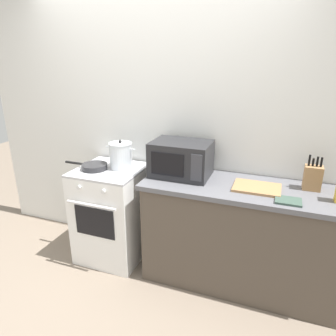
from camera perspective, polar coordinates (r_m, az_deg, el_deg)
The scene contains 11 objects.
ground_plane at distance 2.77m, azimuth -9.63°, elevation -23.52°, with size 10.00×10.00×0.00m, color #7A6B5B.
back_wall at distance 2.86m, azimuth 3.96°, elevation 6.91°, with size 4.40×0.10×2.50m, color silver.
lower_cabinet_right at distance 2.75m, azimuth 13.73°, elevation -12.63°, with size 1.64×0.56×0.88m, color #4C4238.
countertop_right at distance 2.53m, azimuth 14.57°, elevation -3.79°, with size 1.70×0.60×0.04m, color #59595E.
stove at distance 3.07m, azimuth -10.29°, elevation -8.23°, with size 0.60×0.64×0.92m.
stock_pot at distance 2.84m, azimuth -8.76°, elevation 2.28°, with size 0.30×0.21×0.27m.
frying_pan at distance 2.90m, azimuth -13.61°, elevation 0.27°, with size 0.43×0.23×0.05m.
microwave at distance 2.63m, azimuth 2.47°, elevation 1.73°, with size 0.50×0.37×0.30m.
cutting_board at distance 2.50m, azimuth 16.18°, elevation -3.53°, with size 0.36×0.26×0.02m, color #997047.
knife_block at distance 2.61m, azimuth 25.28°, elevation -1.59°, with size 0.13×0.10×0.28m.
oven_mitt at distance 2.35m, azimuth 21.45°, elevation -5.71°, with size 0.18×0.14×0.02m, color #384C42.
Camera 1 is at (1.09, -1.71, 1.89)m, focal length 32.81 mm.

